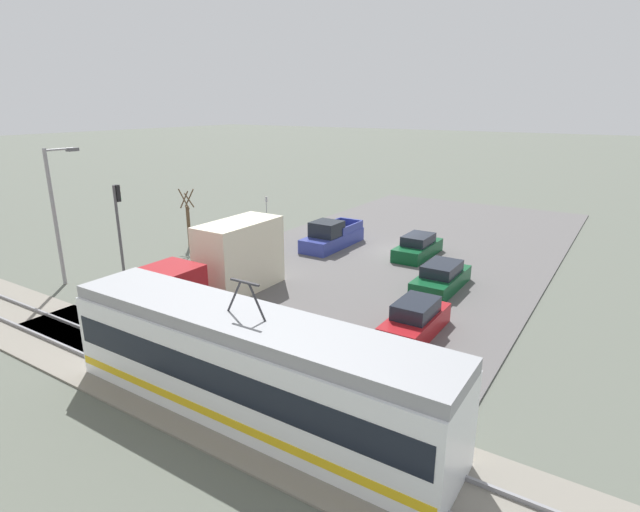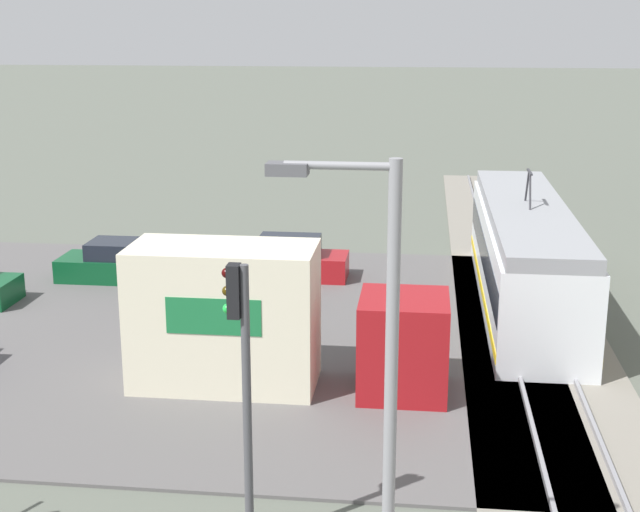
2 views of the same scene
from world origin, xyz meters
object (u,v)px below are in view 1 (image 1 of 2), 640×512
(light_rail_tram, at_px, (249,367))
(traffic_light_pole, at_px, (119,218))
(sedan_car_1, at_px, (441,278))
(box_truck, at_px, (225,264))
(sedan_car_2, at_px, (418,247))
(street_lamp_near_crossing, at_px, (57,207))
(no_parking_sign, at_px, (266,208))
(sedan_car_0, at_px, (415,321))
(street_tree, at_px, (188,221))
(pickup_truck, at_px, (332,237))

(light_rail_tram, bearing_deg, traffic_light_pole, -23.30)
(sedan_car_1, bearing_deg, box_truck, -142.55)
(sedan_car_1, relative_size, sedan_car_2, 1.04)
(box_truck, bearing_deg, sedan_car_2, -115.76)
(box_truck, distance_m, street_lamp_near_crossing, 9.92)
(no_parking_sign, bearing_deg, sedan_car_0, 145.36)
(sedan_car_2, height_order, no_parking_sign, no_parking_sign)
(street_tree, bearing_deg, sedan_car_0, 165.89)
(light_rail_tram, relative_size, traffic_light_pole, 2.55)
(no_parking_sign, bearing_deg, street_tree, 84.71)
(light_rail_tram, relative_size, sedan_car_1, 2.92)
(light_rail_tram, relative_size, sedan_car_2, 3.03)
(sedan_car_0, bearing_deg, box_truck, 5.38)
(light_rail_tram, xyz_separation_m, pickup_truck, (8.04, -18.25, -0.93))
(sedan_car_1, xyz_separation_m, no_parking_sign, (17.23, -6.52, 0.82))
(pickup_truck, relative_size, sedan_car_1, 1.19)
(sedan_car_1, bearing_deg, no_parking_sign, 159.27)
(light_rail_tram, relative_size, pickup_truck, 2.46)
(sedan_car_1, bearing_deg, street_lamp_near_crossing, -150.40)
(sedan_car_2, distance_m, traffic_light_pole, 18.52)
(light_rail_tram, bearing_deg, box_truck, -43.14)
(pickup_truck, bearing_deg, no_parking_sign, -18.49)
(street_tree, height_order, street_lamp_near_crossing, street_lamp_near_crossing)
(pickup_truck, relative_size, street_lamp_near_crossing, 0.74)
(box_truck, xyz_separation_m, pickup_truck, (0.19, -10.90, -1.00))
(sedan_car_0, xyz_separation_m, street_tree, (18.93, -4.76, 1.16))
(pickup_truck, bearing_deg, traffic_light_pole, 59.08)
(light_rail_tram, xyz_separation_m, sedan_car_2, (2.06, -19.35, -1.05))
(light_rail_tram, distance_m, box_truck, 10.75)
(sedan_car_0, relative_size, street_lamp_near_crossing, 0.58)
(box_truck, distance_m, sedan_car_0, 10.24)
(sedan_car_1, relative_size, street_tree, 1.14)
(sedan_car_2, xyz_separation_m, street_lamp_near_crossing, (14.79, 15.30, 3.69))
(pickup_truck, height_order, no_parking_sign, no_parking_sign)
(sedan_car_1, height_order, sedan_car_2, sedan_car_2)
(pickup_truck, height_order, traffic_light_pole, traffic_light_pole)
(box_truck, height_order, pickup_truck, box_truck)
(pickup_truck, height_order, street_lamp_near_crossing, street_lamp_near_crossing)
(traffic_light_pole, bearing_deg, street_lamp_near_crossing, 54.13)
(sedan_car_2, height_order, street_tree, street_tree)
(street_tree, bearing_deg, box_truck, 147.00)
(light_rail_tram, bearing_deg, no_parking_sign, -52.68)
(sedan_car_2, bearing_deg, box_truck, -115.76)
(sedan_car_1, bearing_deg, sedan_car_2, 124.01)
(street_tree, distance_m, no_parking_sign, 7.86)
(sedan_car_0, bearing_deg, pickup_truck, -43.92)
(street_tree, bearing_deg, street_lamp_near_crossing, 88.72)
(sedan_car_0, relative_size, no_parking_sign, 1.75)
(pickup_truck, xyz_separation_m, sedan_car_0, (-10.33, 9.94, -0.09))
(sedan_car_0, xyz_separation_m, sedan_car_1, (0.98, -6.06, -0.04))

